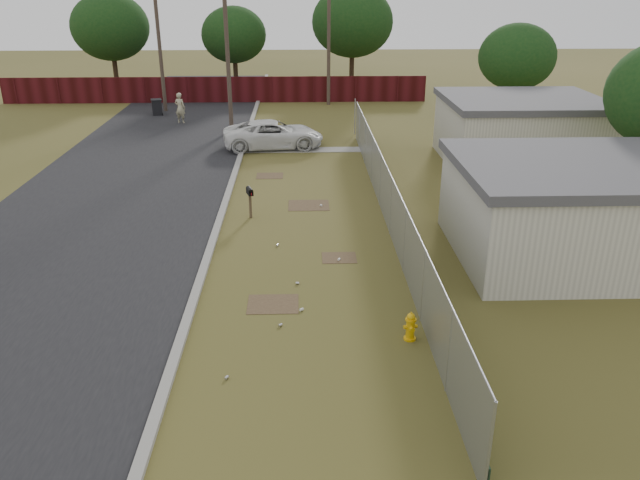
{
  "coord_description": "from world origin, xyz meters",
  "views": [
    {
      "loc": [
        0.01,
        -20.11,
        8.29
      ],
      "look_at": [
        0.55,
        -3.11,
        1.1
      ],
      "focal_mm": 35.0,
      "sensor_mm": 36.0,
      "label": 1
    }
  ],
  "objects_px": {
    "pickup_truck": "(273,134)",
    "pedestrian": "(180,108)",
    "fire_hydrant": "(411,327)",
    "mailbox": "(250,194)",
    "trash_bin": "(157,107)"
  },
  "relations": [
    {
      "from": "fire_hydrant",
      "to": "mailbox",
      "type": "height_order",
      "value": "mailbox"
    },
    {
      "from": "pickup_truck",
      "to": "pedestrian",
      "type": "xyz_separation_m",
      "value": [
        -5.91,
        6.24,
        0.2
      ]
    },
    {
      "from": "fire_hydrant",
      "to": "mailbox",
      "type": "bearing_deg",
      "value": 117.73
    },
    {
      "from": "pickup_truck",
      "to": "pedestrian",
      "type": "bearing_deg",
      "value": 36.09
    },
    {
      "from": "pickup_truck",
      "to": "pedestrian",
      "type": "height_order",
      "value": "pedestrian"
    },
    {
      "from": "pedestrian",
      "to": "trash_bin",
      "type": "xyz_separation_m",
      "value": [
        -1.95,
        2.44,
        -0.4
      ]
    },
    {
      "from": "mailbox",
      "to": "trash_bin",
      "type": "bearing_deg",
      "value": 111.28
    },
    {
      "from": "fire_hydrant",
      "to": "trash_bin",
      "type": "bearing_deg",
      "value": 113.37
    },
    {
      "from": "pedestrian",
      "to": "mailbox",
      "type": "bearing_deg",
      "value": 128.54
    },
    {
      "from": "mailbox",
      "to": "pedestrian",
      "type": "xyz_separation_m",
      "value": [
        -5.44,
        16.53,
        -0.01
      ]
    },
    {
      "from": "trash_bin",
      "to": "pedestrian",
      "type": "bearing_deg",
      "value": -51.37
    },
    {
      "from": "mailbox",
      "to": "trash_bin",
      "type": "height_order",
      "value": "mailbox"
    },
    {
      "from": "mailbox",
      "to": "pickup_truck",
      "type": "bearing_deg",
      "value": 87.36
    },
    {
      "from": "fire_hydrant",
      "to": "pickup_truck",
      "type": "bearing_deg",
      "value": 102.13
    },
    {
      "from": "mailbox",
      "to": "pedestrian",
      "type": "height_order",
      "value": "pedestrian"
    }
  ]
}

